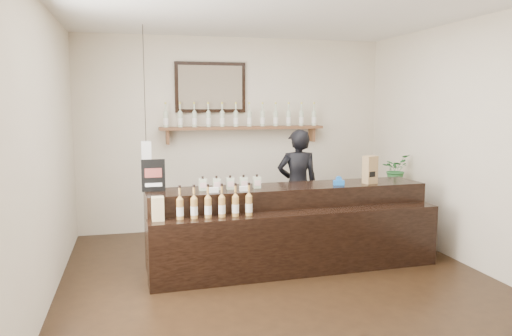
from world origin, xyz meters
The scene contains 10 objects.
ground centered at (0.00, 0.00, 0.00)m, with size 5.00×5.00×0.00m, color black.
room_shell centered at (0.00, 0.00, 1.70)m, with size 5.00×5.00×5.00m.
back_wall_decor centered at (-0.15, 2.37, 1.76)m, with size 2.66×0.96×1.69m.
counter centered at (0.27, 0.58, 0.43)m, with size 3.28×0.99×1.06m.
promo_sign centered at (-1.26, 0.70, 1.09)m, with size 0.25×0.02×0.35m.
paper_bag centered at (1.27, 0.63, 1.07)m, with size 0.18×0.15×0.33m.
tape_dispenser centered at (0.86, 0.61, 0.95)m, with size 0.13×0.08×0.11m.
side_cabinet centered at (2.00, 1.34, 0.38)m, with size 0.51×0.61×0.76m.
potted_plant centered at (2.00, 1.34, 0.96)m, with size 0.37×0.32×0.41m, color #2C7035.
shopkeeper centered at (0.67, 1.55, 0.86)m, with size 0.62×0.41×1.71m, color black.
Camera 1 is at (-1.46, -4.73, 1.87)m, focal length 35.00 mm.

